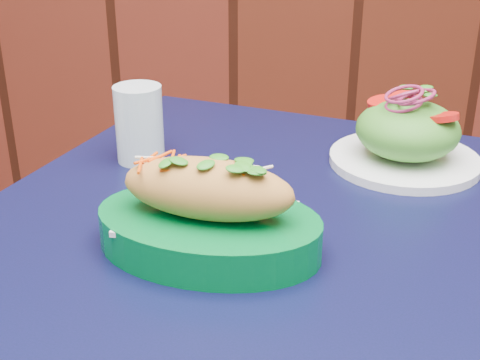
{
  "coord_description": "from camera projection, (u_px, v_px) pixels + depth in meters",
  "views": [
    {
      "loc": [
        0.15,
        0.82,
        1.12
      ],
      "look_at": [
        0.11,
        1.48,
        0.81
      ],
      "focal_mm": 50.0,
      "sensor_mm": 36.0,
      "label": 1
    }
  ],
  "objects": [
    {
      "name": "cafe_table",
      "position": [
        308.0,
        306.0,
        0.77
      ],
      "size": [
        1.02,
        1.02,
        0.75
      ],
      "rotation": [
        0.0,
        0.0,
        -0.33
      ],
      "color": "black",
      "rests_on": "ground"
    },
    {
      "name": "salad_plate",
      "position": [
        407.0,
        135.0,
        0.91
      ],
      "size": [
        0.21,
        0.21,
        0.11
      ],
      "rotation": [
        0.0,
        0.0,
        -0.01
      ],
      "color": "white",
      "rests_on": "cafe_table"
    },
    {
      "name": "water_glass",
      "position": [
        139.0,
        124.0,
        0.92
      ],
      "size": [
        0.07,
        0.07,
        0.11
      ],
      "primitive_type": "cylinder",
      "color": "silver",
      "rests_on": "cafe_table"
    },
    {
      "name": "banh_mi_basket",
      "position": [
        208.0,
        215.0,
        0.7
      ],
      "size": [
        0.27,
        0.21,
        0.11
      ],
      "rotation": [
        0.0,
        0.0,
        -0.21
      ],
      "color": "#006328",
      "rests_on": "cafe_table"
    }
  ]
}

